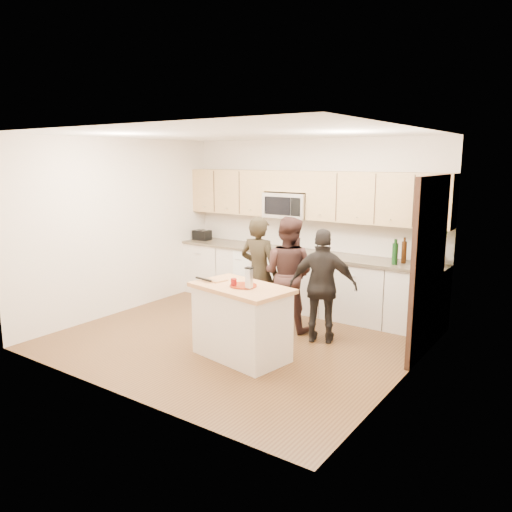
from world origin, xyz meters
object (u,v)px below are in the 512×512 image
Objects in this scene: toaster at (202,235)px; woman_center at (288,274)px; woman_right at (323,286)px; woman_left at (259,272)px; island at (241,321)px.

toaster is 0.18× the size of woman_center.
woman_center is 1.07× the size of woman_right.
woman_left is 0.42m from woman_center.
toaster is 2.57m from woman_center.
island is at bearing 109.53° from woman_left.
island is 1.22m from woman_right.
woman_left is 1.06× the size of woman_right.
woman_center reaches higher than island.
woman_left reaches higher than toaster.
island is 1.27m from woman_center.
woman_center is (0.40, 0.12, 0.01)m from woman_left.
island is 3.33m from toaster.
island is at bearing 87.71° from woman_center.
woman_center reaches higher than toaster.
woman_left is 1.05m from woman_right.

